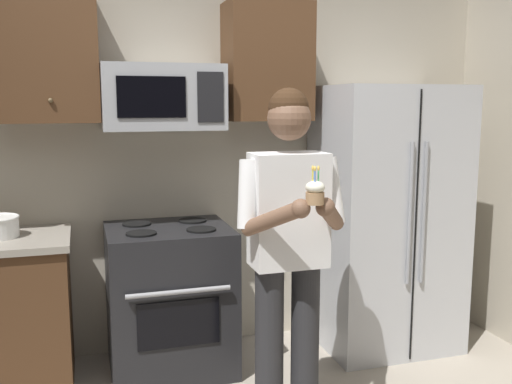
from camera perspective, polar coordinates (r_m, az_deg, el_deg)
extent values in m
cube|color=#B7AD99|center=(3.96, -7.51, 3.16)|extent=(4.40, 0.10, 2.60)
cube|color=black|center=(3.74, -8.53, -10.42)|extent=(0.76, 0.66, 0.92)
cube|color=black|center=(3.44, -7.66, -12.84)|extent=(0.48, 0.01, 0.28)
cylinder|color=#99999E|center=(3.35, -7.66, -9.81)|extent=(0.60, 0.03, 0.03)
cylinder|color=black|center=(3.46, -11.32, -4.05)|extent=(0.18, 0.18, 0.01)
cylinder|color=black|center=(3.51, -5.45, -3.73)|extent=(0.18, 0.18, 0.01)
cylinder|color=black|center=(3.73, -11.76, -3.12)|extent=(0.18, 0.18, 0.01)
cylinder|color=black|center=(3.78, -6.31, -2.84)|extent=(0.18, 0.18, 0.01)
cube|color=#9EA0A5|center=(3.65, -9.27, 9.25)|extent=(0.74, 0.40, 0.40)
cube|color=black|center=(3.44, -10.31, 9.25)|extent=(0.40, 0.01, 0.24)
cube|color=black|center=(3.50, -4.53, 9.36)|extent=(0.16, 0.01, 0.30)
cube|color=#B7BABF|center=(4.07, 12.79, -2.53)|extent=(0.90, 0.72, 1.80)
cylinder|color=gray|center=(3.71, 15.04, -2.13)|extent=(0.02, 0.02, 0.90)
cylinder|color=gray|center=(3.76, 16.33, -2.03)|extent=(0.02, 0.02, 0.90)
cube|color=black|center=(3.77, 15.55, -3.55)|extent=(0.01, 0.01, 1.74)
cube|color=#4C301C|center=(3.68, -19.80, 12.43)|extent=(0.55, 0.34, 0.76)
sphere|color=brown|center=(3.49, -19.72, 8.55)|extent=(0.03, 0.03, 0.03)
cube|color=#4C301C|center=(3.87, 1.12, 12.74)|extent=(0.55, 0.34, 0.76)
sphere|color=brown|center=(3.69, 1.99, 9.04)|extent=(0.03, 0.03, 0.03)
cylinder|color=#262628|center=(3.10, 1.32, -15.11)|extent=(0.15, 0.15, 0.86)
cylinder|color=#262628|center=(3.16, 4.88, -14.63)|extent=(0.15, 0.15, 0.86)
cube|color=white|center=(2.91, 3.24, -1.79)|extent=(0.38, 0.22, 0.58)
sphere|color=brown|center=(2.86, 3.32, 7.29)|extent=(0.22, 0.22, 0.22)
sphere|color=#382314|center=(2.87, 3.26, 8.29)|extent=(0.20, 0.20, 0.20)
cylinder|color=white|center=(2.80, -0.86, -0.24)|extent=(0.15, 0.18, 0.35)
cylinder|color=brown|center=(2.69, 1.64, -2.71)|extent=(0.26, 0.33, 0.21)
sphere|color=brown|center=(2.59, 4.46, -1.65)|extent=(0.09, 0.09, 0.09)
cylinder|color=white|center=(2.95, 7.55, 0.16)|extent=(0.15, 0.18, 0.35)
cylinder|color=brown|center=(2.80, 7.47, -2.33)|extent=(0.26, 0.33, 0.21)
sphere|color=brown|center=(2.63, 6.89, -1.51)|extent=(0.09, 0.09, 0.09)
cylinder|color=#A87F56|center=(2.58, 5.87, -0.62)|extent=(0.08, 0.08, 0.06)
ellipsoid|color=white|center=(2.57, 5.89, 0.47)|extent=(0.09, 0.09, 0.06)
cylinder|color=#4CBF66|center=(2.57, 6.21, 1.53)|extent=(0.01, 0.01, 0.06)
ellipsoid|color=#FFD159|center=(2.57, 6.22, 2.36)|extent=(0.01, 0.01, 0.02)
cylinder|color=#F2D84C|center=(2.58, 5.64, 1.55)|extent=(0.01, 0.01, 0.06)
ellipsoid|color=#FFD159|center=(2.57, 5.66, 2.37)|extent=(0.01, 0.01, 0.02)
cylinder|color=#4C7FE5|center=(2.55, 5.86, 1.48)|extent=(0.01, 0.01, 0.06)
ellipsoid|color=#FFD159|center=(2.55, 5.88, 2.31)|extent=(0.01, 0.01, 0.02)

